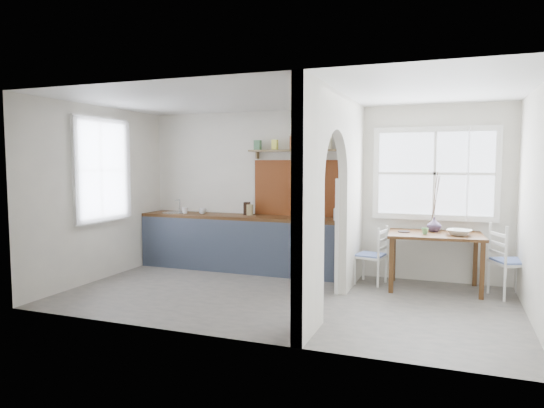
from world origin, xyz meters
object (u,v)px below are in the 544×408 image
(chair_right, at_px, (512,261))
(kettle, at_px, (338,213))
(vase, at_px, (434,225))
(dining_table, at_px, (435,261))
(chair_left, at_px, (371,255))

(chair_right, xyz_separation_m, kettle, (-2.35, 0.15, 0.52))
(kettle, bearing_deg, chair_right, -17.12)
(chair_right, bearing_deg, vase, 51.96)
(chair_right, bearing_deg, dining_table, 61.51)
(chair_left, bearing_deg, kettle, -87.10)
(chair_left, bearing_deg, chair_right, 98.43)
(dining_table, relative_size, kettle, 5.97)
(dining_table, height_order, kettle, kettle)
(chair_left, xyz_separation_m, vase, (0.86, 0.16, 0.46))
(chair_right, distance_m, vase, 1.09)
(dining_table, bearing_deg, chair_left, 175.17)
(kettle, bearing_deg, vase, -9.61)
(chair_left, distance_m, vase, 0.99)
(kettle, xyz_separation_m, vase, (1.36, 0.09, -0.12))
(chair_left, xyz_separation_m, chair_right, (1.84, -0.08, 0.06))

